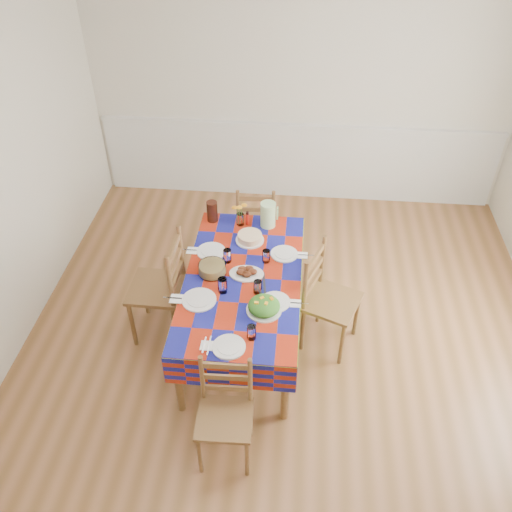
{
  "coord_description": "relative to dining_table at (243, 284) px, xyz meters",
  "views": [
    {
      "loc": [
        0.04,
        -2.98,
        3.56
      ],
      "look_at": [
        -0.25,
        0.13,
        0.98
      ],
      "focal_mm": 38.0,
      "sensor_mm": 36.0,
      "label": 1
    }
  ],
  "objects": [
    {
      "name": "room",
      "position": [
        0.37,
        -0.21,
        0.75
      ],
      "size": [
        4.58,
        5.08,
        2.78
      ],
      "color": "brown",
      "rests_on": "ground"
    },
    {
      "name": "wainscot",
      "position": [
        0.37,
        2.27,
        -0.12
      ],
      "size": [
        4.41,
        0.06,
        0.92
      ],
      "color": "silver",
      "rests_on": "room"
    },
    {
      "name": "dining_table",
      "position": [
        0.0,
        0.0,
        0.0
      ],
      "size": [
        0.93,
        1.73,
        0.68
      ],
      "color": "brown",
      "rests_on": "room"
    },
    {
      "name": "setting_near_head",
      "position": [
        0.03,
        -0.7,
        0.1
      ],
      "size": [
        0.38,
        0.25,
        0.11
      ],
      "color": "white",
      "rests_on": "dining_table"
    },
    {
      "name": "setting_left_near",
      "position": [
        -0.25,
        -0.25,
        0.1
      ],
      "size": [
        0.48,
        0.29,
        0.13
      ],
      "rotation": [
        0.0,
        0.0,
        1.57
      ],
      "color": "white",
      "rests_on": "dining_table"
    },
    {
      "name": "setting_left_far",
      "position": [
        -0.25,
        0.26,
        0.1
      ],
      "size": [
        0.45,
        0.26,
        0.12
      ],
      "rotation": [
        0.0,
        0.0,
        1.57
      ],
      "color": "white",
      "rests_on": "dining_table"
    },
    {
      "name": "setting_right_near",
      "position": [
        0.23,
        -0.22,
        0.1
      ],
      "size": [
        0.43,
        0.25,
        0.11
      ],
      "rotation": [
        0.0,
        0.0,
        -1.57
      ],
      "color": "white",
      "rests_on": "dining_table"
    },
    {
      "name": "setting_right_far",
      "position": [
        0.27,
        0.28,
        0.1
      ],
      "size": [
        0.43,
        0.25,
        0.11
      ],
      "rotation": [
        0.0,
        0.0,
        -1.57
      ],
      "color": "white",
      "rests_on": "dining_table"
    },
    {
      "name": "meat_platter",
      "position": [
        0.02,
        0.04,
        0.09
      ],
      "size": [
        0.28,
        0.2,
        0.05
      ],
      "color": "white",
      "rests_on": "dining_table"
    },
    {
      "name": "salad_platter",
      "position": [
        0.2,
        -0.35,
        0.12
      ],
      "size": [
        0.27,
        0.27,
        0.11
      ],
      "color": "white",
      "rests_on": "dining_table"
    },
    {
      "name": "pasta_bowl",
      "position": [
        -0.25,
        0.03,
        0.11
      ],
      "size": [
        0.23,
        0.23,
        0.08
      ],
      "color": "white",
      "rests_on": "dining_table"
    },
    {
      "name": "cake",
      "position": [
        0.01,
        0.48,
        0.11
      ],
      "size": [
        0.25,
        0.25,
        0.07
      ],
      "color": "white",
      "rests_on": "dining_table"
    },
    {
      "name": "serving_utensils",
      "position": [
        0.15,
        -0.08,
        0.08
      ],
      "size": [
        0.14,
        0.31,
        0.01
      ],
      "color": "black",
      "rests_on": "dining_table"
    },
    {
      "name": "flower_vase",
      "position": [
        -0.11,
        0.71,
        0.16
      ],
      "size": [
        0.14,
        0.11,
        0.22
      ],
      "color": "white",
      "rests_on": "dining_table"
    },
    {
      "name": "hot_sauce",
      "position": [
        -0.04,
        0.72,
        0.14
      ],
      "size": [
        0.03,
        0.03,
        0.13
      ],
      "primitive_type": "cylinder",
      "color": "red",
      "rests_on": "dining_table"
    },
    {
      "name": "green_pitcher",
      "position": [
        0.14,
        0.72,
        0.19
      ],
      "size": [
        0.14,
        0.14,
        0.23
      ],
      "primitive_type": "cylinder",
      "color": "#B1DF9D",
      "rests_on": "dining_table"
    },
    {
      "name": "tea_pitcher",
      "position": [
        -0.36,
        0.75,
        0.17
      ],
      "size": [
        0.1,
        0.1,
        0.19
      ],
      "primitive_type": "cylinder",
      "color": "black",
      "rests_on": "dining_table"
    },
    {
      "name": "name_card",
      "position": [
        -0.02,
        -0.84,
        0.08
      ],
      "size": [
        0.07,
        0.02,
        0.02
      ],
      "primitive_type": "cube",
      "color": "white",
      "rests_on": "dining_table"
    },
    {
      "name": "chair_near",
      "position": [
        -0.0,
        -1.09,
        -0.19
      ],
      "size": [
        0.38,
        0.37,
        0.85
      ],
      "rotation": [
        0.0,
        0.0,
        0.03
      ],
      "color": "brown",
      "rests_on": "room"
    },
    {
      "name": "chair_far",
      "position": [
        0.0,
        1.09,
        -0.17
      ],
      "size": [
        0.41,
        0.39,
        0.87
      ],
      "rotation": [
        0.0,
        0.0,
        3.2
      ],
      "color": "brown",
      "rests_on": "room"
    },
    {
      "name": "chair_left",
      "position": [
        -0.68,
        -0.0,
        -0.1
      ],
      "size": [
        0.44,
        0.46,
        1.01
      ],
      "rotation": [
        0.0,
        0.0,
        -1.59
      ],
      "color": "brown",
      "rests_on": "room"
    },
    {
      "name": "chair_right",
      "position": [
        0.69,
        0.02,
        -0.13
      ],
      "size": [
        0.53,
        0.54,
        0.96
      ],
      "rotation": [
        0.0,
        0.0,
        1.19
      ],
      "color": "brown",
      "rests_on": "room"
    }
  ]
}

